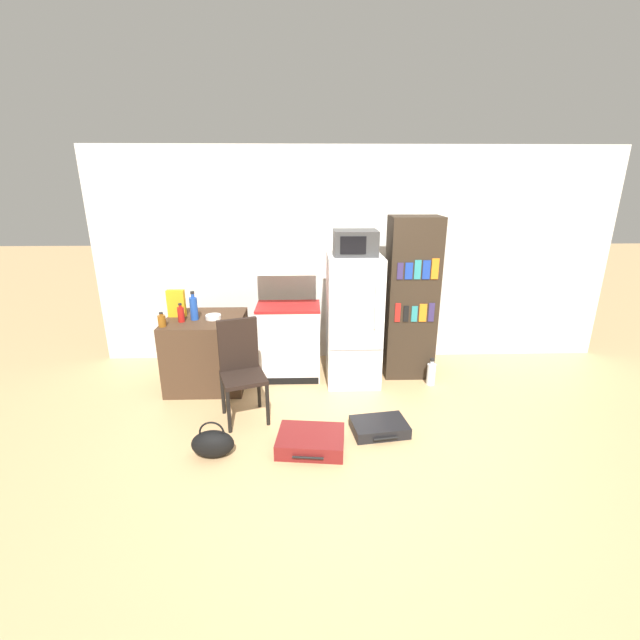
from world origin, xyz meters
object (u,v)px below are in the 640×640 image
Objects in this scene: refrigerator at (353,320)px; bottle_olive_oil at (178,302)px; chair at (241,362)px; handbag at (213,444)px; cereal_box at (176,303)px; water_bottle_front at (431,374)px; microwave at (355,243)px; suitcase_large_flat at (311,441)px; bottle_clear_short at (193,310)px; kitchen_hutch at (288,303)px; bookshelf at (411,299)px; bowl at (213,317)px; suitcase_small_flat at (379,427)px; bottle_blue_soda at (194,308)px; side_table at (207,351)px; bottle_ketchup_red at (181,314)px; bottle_amber_beer at (162,321)px.

refrigerator reaches higher than bottle_olive_oil.
handbag is (-0.16, -0.68, -0.44)m from chair.
cereal_box is 2.96m from water_bottle_front.
microwave reaches higher than cereal_box.
cereal_box is 0.48× the size of suitcase_large_flat.
bottle_clear_short is 0.19m from cereal_box.
bookshelf is at bearing 1.38° from kitchen_hutch.
bowl is at bearing -33.51° from bottle_olive_oil.
bookshelf is 6.21× the size of cereal_box.
microwave is 0.84× the size of suitcase_small_flat.
handbag is (0.42, -1.33, -0.80)m from bottle_blue_soda.
suitcase_large_flat is (-0.50, -1.36, -1.53)m from microwave.
bookshelf is 11.22× the size of bowl.
suitcase_large_flat is 1.95× the size of water_bottle_front.
refrigerator reaches higher than chair.
suitcase_large_flat is (1.05, -1.25, -0.75)m from bowl.
bowl is at bearing -21.74° from side_table.
bottle_clear_short is at bearing -2.79° from cereal_box.
microwave is 1.92m from suitcase_small_flat.
water_bottle_front is (1.39, 1.18, 0.07)m from suitcase_large_flat.
bottle_olive_oil reaches higher than chair.
water_bottle_front is (2.05, 0.60, -0.43)m from chair.
cereal_box is at bearing -77.27° from bottle_olive_oil.
bottle_ketchup_red is at bearing -179.57° from water_bottle_front.
kitchen_hutch is 1.23m from cereal_box.
suitcase_small_flat is (0.88, -1.23, -0.86)m from kitchen_hutch.
bottle_olive_oil is at bearing 102.73° from cereal_box.
water_bottle_front is at bearing -3.39° from cereal_box.
bookshelf is at bearing 10.13° from bottle_amber_beer.
side_table is 3.35× the size of bottle_olive_oil.
kitchen_hutch is at bearing -4.34° from bottle_olive_oil.
bowl is (-1.54, -0.11, -0.78)m from microwave.
side_table is at bearing -36.61° from bottle_olive_oil.
bottle_blue_soda reaches higher than water_bottle_front.
handbag is (-0.83, -0.09, 0.06)m from suitcase_large_flat.
handbag is (0.54, -1.26, -0.75)m from bottle_ketchup_red.
bottle_olive_oil is 1.95m from handbag.
kitchen_hutch reaches higher than chair.
microwave is 1.54× the size of cereal_box.
bottle_amber_beer is at bearing -169.87° from bookshelf.
refrigerator is 1.55m from bowl.
kitchen_hutch reaches higher than bottle_blue_soda.
cereal_box is at bearing 176.61° from water_bottle_front.
bottle_ketchup_red reaches higher than bowl.
suitcase_large_flat is at bearing -168.94° from suitcase_small_flat.
bookshelf reaches higher than bottle_clear_short.
bottle_olive_oil is 3.02m from water_bottle_front.
suitcase_large_flat is at bearing -50.09° from bowl.
bottle_clear_short is 0.62× the size of cereal_box.
bottle_olive_oil is 0.42m from bottle_ketchup_red.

